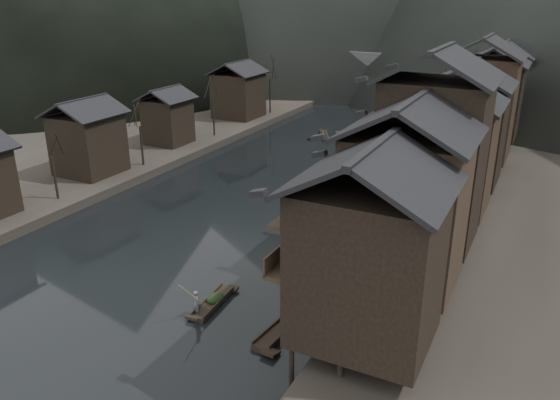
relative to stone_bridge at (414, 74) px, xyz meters
The scene contains 12 objects.
water 72.18m from the stone_bridge, 90.00° to the right, with size 300.00×300.00×0.00m, color black.
left_bank 47.64m from the stone_bridge, 137.56° to the right, with size 40.00×200.00×1.20m, color #2D2823.
stilt_houses 55.98m from the stone_bridge, 71.97° to the right, with size 9.00×67.60×16.77m.
left_houses 55.79m from the stone_bridge, 111.56° to the right, with size 8.10×53.20×8.73m.
bare_trees 51.27m from the stone_bridge, 109.37° to the right, with size 3.95×61.23×7.89m.
moored_sampans 59.30m from the stone_bridge, 78.50° to the right, with size 2.72×48.57×0.47m.
midriver_boats 30.08m from the stone_bridge, 88.43° to the right, with size 14.50×10.84×0.45m.
stone_bridge is the anchor object (origin of this frame).
hero_sampan 78.09m from the stone_bridge, 85.57° to the right, with size 1.37×4.95×0.43m.
cargo_heap 77.84m from the stone_bridge, 85.54° to the right, with size 1.08×1.41×0.65m, color black.
boatman 79.72m from the stone_bridge, 85.76° to the right, with size 0.64×0.42×1.76m, color #58585B.
bamboo_pole 79.66m from the stone_bridge, 85.62° to the right, with size 0.06×0.06×4.16m, color #8C7A51.
Camera 1 is at (24.58, -32.26, 20.14)m, focal length 35.00 mm.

